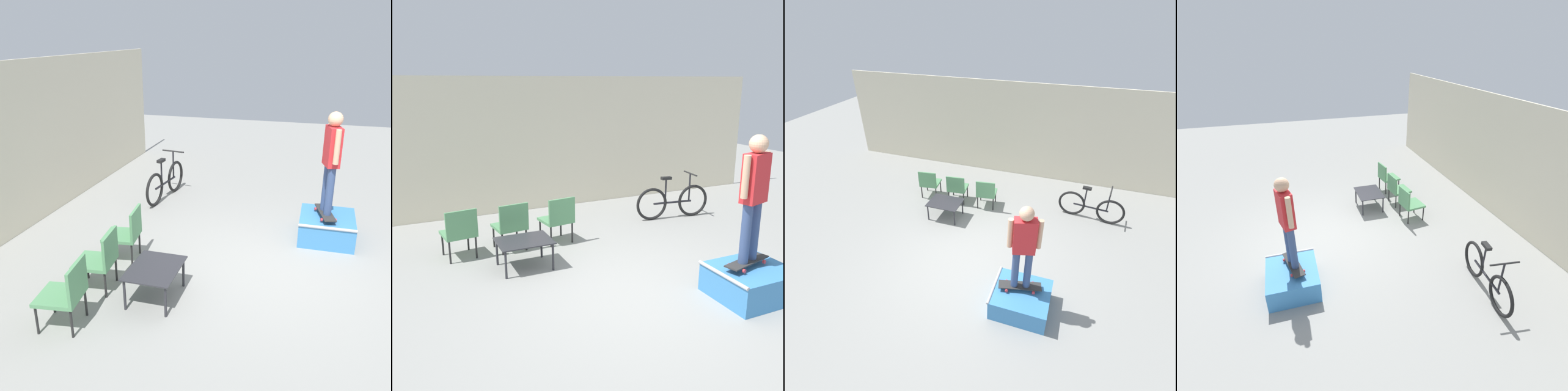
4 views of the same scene
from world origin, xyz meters
The scene contains 10 objects.
ground_plane centered at (0.00, 0.00, 0.00)m, with size 24.00×24.00×0.00m, color gray.
house_wall_back centered at (0.00, 4.55, 1.50)m, with size 12.00×0.06×3.00m.
skate_ramp_box centered at (1.34, -0.80, 0.21)m, with size 1.06×0.93×0.45m.
skateboard_on_ramp centered at (1.29, -0.76, 0.51)m, with size 0.81×0.38×0.07m.
person_skater centered at (1.29, -0.76, 1.54)m, with size 0.55×0.29×1.73m.
coffee_table centered at (-1.22, 1.43, 0.41)m, with size 0.86×0.66×0.47m.
patio_chair_left centered at (-2.08, 2.24, 0.49)m, with size 0.58×0.58×0.88m.
patio_chair_center centered at (-1.21, 2.24, 0.49)m, with size 0.58×0.58×0.88m.
patio_chair_right centered at (-0.33, 2.24, 0.49)m, with size 0.58×0.58×0.88m.
bicycle centered at (2.46, 2.59, 0.37)m, with size 1.69×0.52×0.98m.
Camera 2 is at (-3.02, -4.86, 2.92)m, focal length 40.00 mm.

